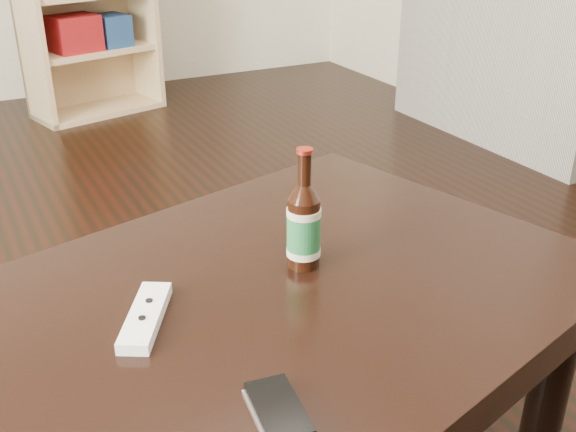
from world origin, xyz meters
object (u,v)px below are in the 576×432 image
coffee_table (215,352)px  remote (146,317)px  beer_bottle (304,226)px  phone (278,412)px

coffee_table → remote: (-0.09, 0.04, 0.07)m
beer_bottle → phone: 0.39m
phone → remote: remote is taller
beer_bottle → remote: 0.30m
phone → remote: 0.29m
coffee_table → beer_bottle: bearing=21.1°
coffee_table → phone: size_ratio=11.95×
remote → coffee_table: bearing=9.2°
beer_bottle → phone: beer_bottle is taller
coffee_table → phone: phone is taller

